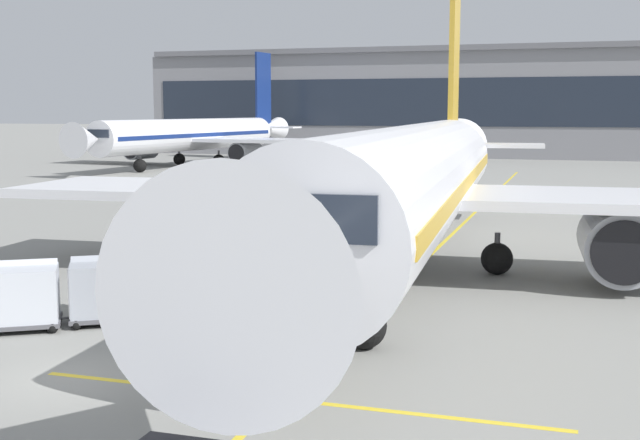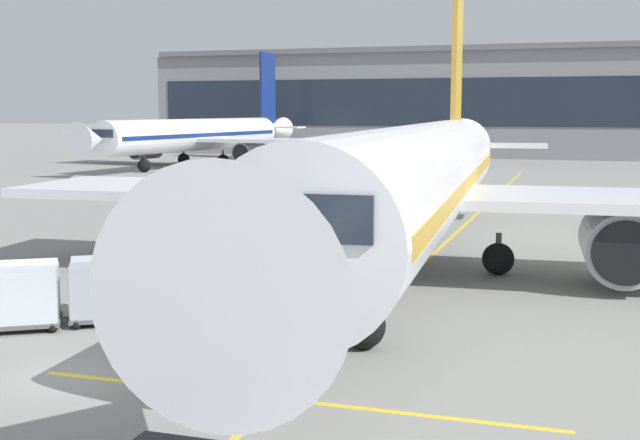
% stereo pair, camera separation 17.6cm
% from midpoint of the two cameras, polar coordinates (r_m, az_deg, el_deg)
% --- Properties ---
extents(ground_plane, '(600.00, 600.00, 0.00)m').
position_cam_midpoint_polar(ground_plane, '(20.57, -17.06, -10.32)').
color(ground_plane, gray).
extents(parked_airplane, '(31.52, 41.87, 13.79)m').
position_cam_midpoint_polar(parked_airplane, '(31.10, 6.40, 2.65)').
color(parked_airplane, white).
rests_on(parked_airplane, ground).
extents(belt_loader, '(5.24, 3.42, 3.20)m').
position_cam_midpoint_polar(belt_loader, '(26.48, -7.11, -4.05)').
color(belt_loader, silver).
rests_on(belt_loader, ground).
extents(baggage_cart_lead, '(2.73, 2.42, 1.91)m').
position_cam_midpoint_polar(baggage_cart_lead, '(25.17, -14.88, -4.61)').
color(baggage_cart_lead, '#515156').
rests_on(baggage_cart_lead, ground).
extents(baggage_cart_second, '(2.73, 2.42, 1.91)m').
position_cam_midpoint_polar(baggage_cart_second, '(25.11, -19.98, -4.84)').
color(baggage_cart_second, '#515156').
rests_on(baggage_cart_second, ground).
extents(ground_crew_by_loader, '(0.51, 0.39, 1.74)m').
position_cam_midpoint_polar(ground_crew_by_loader, '(26.34, -12.91, -4.01)').
color(ground_crew_by_loader, '#333847').
rests_on(ground_crew_by_loader, ground).
extents(ground_crew_by_carts, '(0.32, 0.56, 1.74)m').
position_cam_midpoint_polar(ground_crew_by_carts, '(26.43, -15.73, -4.06)').
color(ground_crew_by_carts, '#333847').
rests_on(ground_crew_by_carts, ground).
extents(ground_crew_marshaller, '(0.54, 0.36, 1.74)m').
position_cam_midpoint_polar(ground_crew_marshaller, '(25.45, -13.71, -4.44)').
color(ground_crew_marshaller, black).
rests_on(ground_crew_marshaller, ground).
extents(ground_crew_wingwalker, '(0.56, 0.31, 1.74)m').
position_cam_midpoint_polar(ground_crew_wingwalker, '(27.10, -13.00, -3.69)').
color(ground_crew_wingwalker, '#514C42').
rests_on(ground_crew_wingwalker, ground).
extents(safety_cone_engine_keepout, '(0.55, 0.55, 0.63)m').
position_cam_midpoint_polar(safety_cone_engine_keepout, '(29.51, -6.60, -3.99)').
color(safety_cone_engine_keepout, black).
rests_on(safety_cone_engine_keepout, ground).
extents(apron_guidance_line_lead_in, '(0.20, 110.00, 0.01)m').
position_cam_midpoint_polar(apron_guidance_line_lead_in, '(30.93, 5.79, -4.01)').
color(apron_guidance_line_lead_in, yellow).
rests_on(apron_guidance_line_lead_in, ground).
extents(apron_guidance_line_stop_bar, '(12.00, 0.20, 0.01)m').
position_cam_midpoint_polar(apron_guidance_line_stop_bar, '(18.27, -2.53, -12.27)').
color(apron_guidance_line_stop_bar, yellow).
rests_on(apron_guidance_line_stop_bar, ground).
extents(terminal_building, '(105.01, 21.03, 14.35)m').
position_cam_midpoint_polar(terminal_building, '(117.13, 14.57, 7.82)').
color(terminal_building, gray).
rests_on(terminal_building, ground).
extents(distant_airplane, '(30.94, 39.65, 13.36)m').
position_cam_midpoint_polar(distant_airplane, '(92.57, -8.71, 5.79)').
color(distant_airplane, white).
rests_on(distant_airplane, ground).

